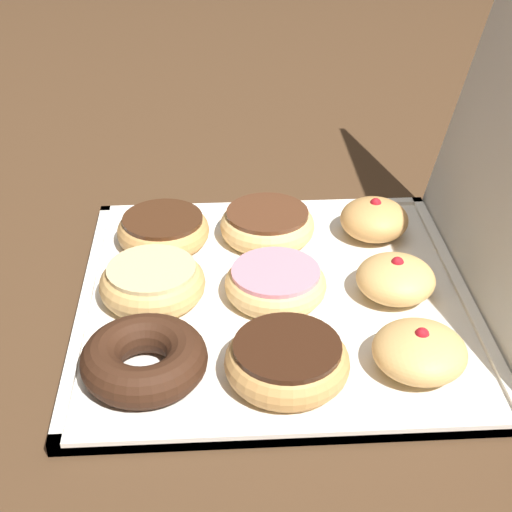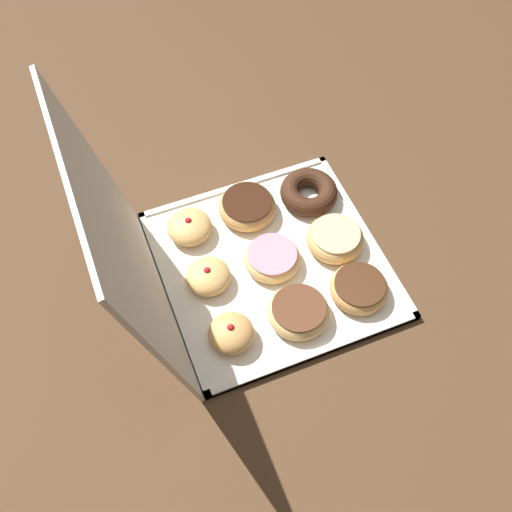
# 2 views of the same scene
# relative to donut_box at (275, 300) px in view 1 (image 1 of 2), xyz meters

# --- Properties ---
(ground_plane) EXTENTS (3.00, 3.00, 0.00)m
(ground_plane) POSITION_rel_donut_box_xyz_m (0.00, 0.00, -0.01)
(ground_plane) COLOR #4C331E
(donut_box) EXTENTS (0.42, 0.42, 0.01)m
(donut_box) POSITION_rel_donut_box_xyz_m (0.00, 0.00, 0.00)
(donut_box) COLOR silver
(donut_box) RESTS_ON ground
(chocolate_frosted_donut_0) EXTENTS (0.11, 0.11, 0.03)m
(chocolate_frosted_donut_0) POSITION_rel_donut_box_xyz_m (-0.12, -0.12, 0.02)
(chocolate_frosted_donut_0) COLOR tan
(chocolate_frosted_donut_0) RESTS_ON donut_box
(glazed_ring_donut_1) EXTENTS (0.11, 0.11, 0.04)m
(glazed_ring_donut_1) POSITION_rel_donut_box_xyz_m (-0.01, -0.13, 0.03)
(glazed_ring_donut_1) COLOR tan
(glazed_ring_donut_1) RESTS_ON donut_box
(chocolate_cake_ring_donut_2) EXTENTS (0.12, 0.12, 0.04)m
(chocolate_cake_ring_donut_2) POSITION_rel_donut_box_xyz_m (0.12, -0.13, 0.02)
(chocolate_cake_ring_donut_2) COLOR #381E11
(chocolate_cake_ring_donut_2) RESTS_ON donut_box
(chocolate_frosted_donut_3) EXTENTS (0.11, 0.11, 0.04)m
(chocolate_frosted_donut_3) POSITION_rel_donut_box_xyz_m (-0.12, -0.00, 0.02)
(chocolate_frosted_donut_3) COLOR #E5B770
(chocolate_frosted_donut_3) RESTS_ON donut_box
(pink_frosted_donut_4) EXTENTS (0.11, 0.11, 0.03)m
(pink_frosted_donut_4) POSITION_rel_donut_box_xyz_m (-0.00, -0.00, 0.02)
(pink_frosted_donut_4) COLOR #E5B770
(pink_frosted_donut_4) RESTS_ON donut_box
(chocolate_frosted_donut_5) EXTENTS (0.12, 0.12, 0.04)m
(chocolate_frosted_donut_5) POSITION_rel_donut_box_xyz_m (0.13, -0.00, 0.03)
(chocolate_frosted_donut_5) COLOR tan
(chocolate_frosted_donut_5) RESTS_ON donut_box
(jelly_filled_donut_6) EXTENTS (0.08, 0.08, 0.05)m
(jelly_filled_donut_6) POSITION_rel_donut_box_xyz_m (-0.12, 0.13, 0.03)
(jelly_filled_donut_6) COLOR tan
(jelly_filled_donut_6) RESTS_ON donut_box
(jelly_filled_donut_7) EXTENTS (0.08, 0.08, 0.05)m
(jelly_filled_donut_7) POSITION_rel_donut_box_xyz_m (0.01, 0.13, 0.03)
(jelly_filled_donut_7) COLOR tan
(jelly_filled_donut_7) RESTS_ON donut_box
(jelly_filled_donut_8) EXTENTS (0.09, 0.09, 0.05)m
(jelly_filled_donut_8) POSITION_rel_donut_box_xyz_m (0.13, 0.12, 0.03)
(jelly_filled_donut_8) COLOR tan
(jelly_filled_donut_8) RESTS_ON donut_box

